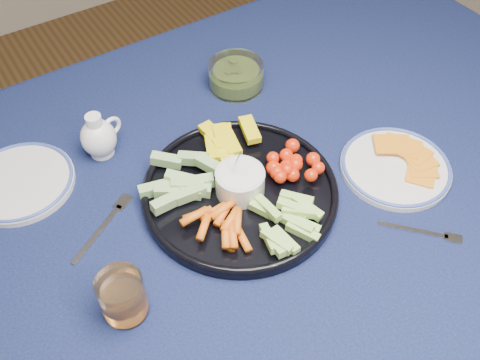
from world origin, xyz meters
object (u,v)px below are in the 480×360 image
dining_table (254,196)px  cheese_plate (396,166)px  creamer_pitcher (99,137)px  juice_tumbler (123,298)px  pickle_bowl (236,77)px  crudite_platter (239,189)px  side_plate_extra (20,182)px

dining_table → cheese_plate: size_ratio=7.52×
cheese_plate → dining_table: bearing=146.7°
dining_table → creamer_pitcher: bearing=138.6°
creamer_pitcher → juice_tumbler: bearing=-107.3°
dining_table → juice_tumbler: (-0.35, -0.14, 0.13)m
pickle_bowl → cheese_plate: pickle_bowl is taller
dining_table → creamer_pitcher: 0.35m
creamer_pitcher → crudite_platter: bearing=-55.6°
pickle_bowl → side_plate_extra: 0.53m
dining_table → side_plate_extra: (-0.41, 0.22, 0.10)m
crudite_platter → side_plate_extra: (-0.35, 0.26, -0.01)m
cheese_plate → juice_tumbler: juice_tumbler is taller
dining_table → pickle_bowl: bearing=65.8°
dining_table → crudite_platter: size_ratio=4.41×
dining_table → cheese_plate: (0.24, -0.16, 0.10)m
side_plate_extra → dining_table: bearing=-27.6°
side_plate_extra → crudite_platter: bearing=-36.7°
crudite_platter → creamer_pitcher: bearing=124.4°
creamer_pitcher → cheese_plate: (0.48, -0.37, -0.03)m
side_plate_extra → juice_tumbler: bearing=-80.4°
pickle_bowl → side_plate_extra: pickle_bowl is taller
pickle_bowl → cheese_plate: size_ratio=0.58×
dining_table → pickle_bowl: 0.29m
side_plate_extra → cheese_plate: bearing=-29.7°
crudite_platter → juice_tumbler: 0.30m
creamer_pitcher → pickle_bowl: size_ratio=0.79×
dining_table → creamer_pitcher: size_ratio=16.44×
dining_table → juice_tumbler: 0.40m
juice_tumbler → side_plate_extra: size_ratio=0.42×
dining_table → crudite_platter: crudite_platter is taller
crudite_platter → dining_table: bearing=31.6°
side_plate_extra → creamer_pitcher: bearing=-1.4°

